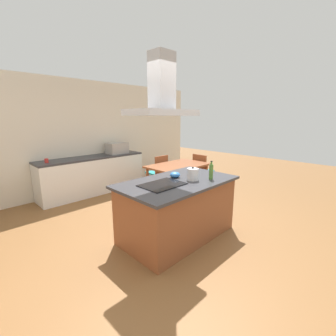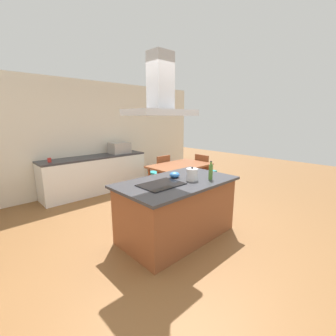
{
  "view_description": "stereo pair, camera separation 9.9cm",
  "coord_description": "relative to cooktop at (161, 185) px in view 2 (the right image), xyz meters",
  "views": [
    {
      "loc": [
        -2.42,
        -2.22,
        1.84
      ],
      "look_at": [
        0.19,
        0.4,
        1.0
      ],
      "focal_mm": 24.26,
      "sensor_mm": 36.0,
      "label": 1
    },
    {
      "loc": [
        -2.35,
        -2.29,
        1.84
      ],
      "look_at": [
        0.19,
        0.4,
        1.0
      ],
      "focal_mm": 24.26,
      "sensor_mm": 36.0,
      "label": 2
    }
  ],
  "objects": [
    {
      "name": "back_counter",
      "position": [
        0.4,
        2.88,
        -0.46
      ],
      "size": [
        2.53,
        0.62,
        0.9
      ],
      "color": "silver",
      "rests_on": "ground"
    },
    {
      "name": "tea_kettle",
      "position": [
        0.5,
        -0.13,
        0.08
      ],
      "size": [
        0.23,
        0.18,
        0.21
      ],
      "color": "silver",
      "rests_on": "kitchen_island"
    },
    {
      "name": "chair_at_right_end",
      "position": [
        2.62,
        1.27,
        -0.4
      ],
      "size": [
        0.42,
        0.42,
        0.89
      ],
      "color": "teal",
      "rests_on": "ground"
    },
    {
      "name": "dining_table",
      "position": [
        1.71,
        1.27,
        -0.24
      ],
      "size": [
        1.4,
        0.9,
        0.75
      ],
      "color": "brown",
      "rests_on": "ground"
    },
    {
      "name": "kitchen_island",
      "position": [
        0.32,
        0.0,
        -0.45
      ],
      "size": [
        1.8,
        1.05,
        0.9
      ],
      "color": "brown",
      "rests_on": "ground"
    },
    {
      "name": "chair_facing_back_wall",
      "position": [
        1.71,
        1.93,
        -0.4
      ],
      "size": [
        0.42,
        0.42,
        0.89
      ],
      "color": "teal",
      "rests_on": "ground"
    },
    {
      "name": "olive_oil_bottle",
      "position": [
        0.74,
        -0.3,
        0.12
      ],
      "size": [
        0.06,
        0.06,
        0.29
      ],
      "color": "#47722D",
      "rests_on": "kitchen_island"
    },
    {
      "name": "coffee_mug_red",
      "position": [
        -0.62,
        2.85,
        0.04
      ],
      "size": [
        0.08,
        0.08,
        0.09
      ],
      "primitive_type": "cylinder",
      "color": "red",
      "rests_on": "back_counter"
    },
    {
      "name": "countertop_microwave",
      "position": [
        1.1,
        2.88,
        0.13
      ],
      "size": [
        0.5,
        0.38,
        0.28
      ],
      "primitive_type": "cube",
      "color": "#9E9993",
      "rests_on": "back_counter"
    },
    {
      "name": "ground",
      "position": [
        0.32,
        1.5,
        -0.91
      ],
      "size": [
        16.0,
        16.0,
        0.0
      ],
      "primitive_type": "plane",
      "color": "brown"
    },
    {
      "name": "wall_back",
      "position": [
        0.32,
        3.25,
        0.44
      ],
      "size": [
        7.2,
        0.1,
        2.7
      ],
      "primitive_type": "cube",
      "color": "beige",
      "rests_on": "ground"
    },
    {
      "name": "mixing_bowl",
      "position": [
        0.42,
        0.15,
        0.04
      ],
      "size": [
        0.16,
        0.16,
        0.09
      ],
      "primitive_type": "ellipsoid",
      "color": "#2D6BB7",
      "rests_on": "kitchen_island"
    },
    {
      "name": "cooktop",
      "position": [
        0.0,
        0.0,
        0.0
      ],
      "size": [
        0.6,
        0.44,
        0.01
      ],
      "primitive_type": "cube",
      "color": "black",
      "rests_on": "kitchen_island"
    },
    {
      "name": "range_hood",
      "position": [
        0.0,
        0.0,
        1.2
      ],
      "size": [
        0.9,
        0.55,
        0.78
      ],
      "color": "#ADADB2"
    }
  ]
}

